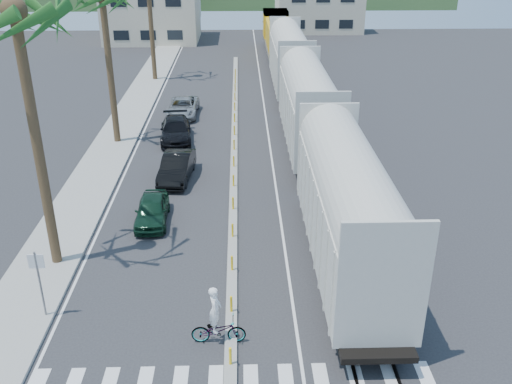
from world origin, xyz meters
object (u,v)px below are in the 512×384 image
street_sign (39,275)px  car_second (177,167)px  cyclist (218,325)px  car_lead (152,210)px

street_sign → car_second: street_sign is taller
street_sign → cyclist: size_ratio=1.25×
cyclist → street_sign: bearing=77.6°
car_lead → cyclist: bearing=-70.7°
street_sign → cyclist: 7.12m
street_sign → car_second: (3.87, 13.45, -1.19)m
car_lead → car_second: 5.55m
car_lead → cyclist: 10.27m
street_sign → car_second: 14.05m
cyclist → car_second: bearing=12.1°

